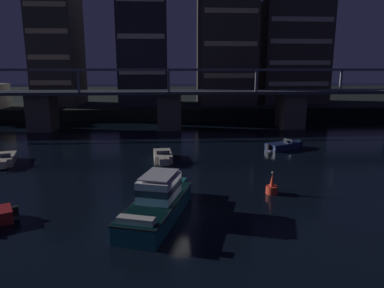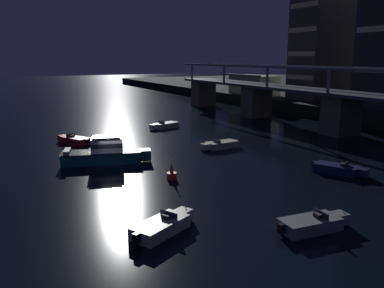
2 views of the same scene
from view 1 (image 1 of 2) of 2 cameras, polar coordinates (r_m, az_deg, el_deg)
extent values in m
plane|color=black|center=(23.79, -3.52, -11.11)|extent=(400.00, 400.00, 0.00)
cube|color=black|center=(103.31, -3.76, 7.59)|extent=(240.00, 80.00, 2.20)
cube|color=#605B51|center=(58.70, -23.17, 4.75)|extent=(3.60, 4.40, 5.55)
cube|color=#605B51|center=(55.37, -3.73, 5.32)|extent=(3.60, 4.40, 5.55)
cube|color=#605B51|center=(58.69, 15.72, 5.28)|extent=(3.60, 4.40, 5.55)
cube|color=#3D424C|center=(55.09, -3.78, 8.42)|extent=(83.87, 6.40, 0.45)
cube|color=slate|center=(52.08, -3.83, 11.97)|extent=(83.87, 0.36, 0.36)
cube|color=slate|center=(57.88, -3.83, 11.99)|extent=(83.87, 0.36, 0.36)
cube|color=slate|center=(53.70, -18.00, 9.71)|extent=(0.30, 0.30, 3.20)
cube|color=slate|center=(52.11, -3.80, 10.21)|extent=(0.30, 0.30, 3.20)
cube|color=slate|center=(53.70, 10.41, 10.10)|extent=(0.30, 0.30, 3.20)
cube|color=slate|center=(58.21, 23.07, 9.49)|extent=(0.30, 0.30, 3.20)
cube|color=#423D38|center=(76.43, -21.07, 14.65)|extent=(8.13, 11.43, 22.97)
cube|color=beige|center=(70.85, -22.01, 9.24)|extent=(7.48, 0.10, 0.90)
cube|color=beige|center=(70.83, -22.31, 12.94)|extent=(7.48, 0.10, 0.90)
cube|color=beige|center=(71.10, -22.62, 16.64)|extent=(7.48, 0.10, 0.90)
cube|color=beige|center=(71.68, -22.94, 20.28)|extent=(7.48, 0.10, 0.90)
cube|color=#282833|center=(74.10, -8.03, 19.13)|extent=(9.44, 10.99, 32.51)
cube|color=beige|center=(68.02, -8.12, 11.51)|extent=(8.69, 0.10, 0.90)
cube|color=beige|center=(68.26, -8.29, 16.98)|extent=(8.69, 0.10, 0.90)
cube|color=#423D38|center=(74.15, 5.57, 17.90)|extent=(10.83, 11.79, 29.22)
cube|color=beige|center=(67.94, 6.23, 11.01)|extent=(9.97, 0.10, 0.90)
cube|color=beige|center=(68.07, 6.35, 15.93)|extent=(9.97, 0.10, 0.90)
cube|color=beige|center=(68.70, 6.47, 20.80)|extent=(9.97, 0.10, 0.90)
cube|color=#423D38|center=(79.37, 15.96, 14.03)|extent=(13.48, 10.07, 20.67)
cube|color=beige|center=(74.60, 16.99, 9.34)|extent=(12.40, 0.10, 0.90)
cube|color=beige|center=(74.54, 17.19, 12.51)|extent=(12.40, 0.10, 0.90)
cube|color=beige|center=(74.71, 17.40, 15.68)|extent=(12.40, 0.10, 0.90)
cube|color=beige|center=(75.11, 17.61, 18.82)|extent=(12.40, 0.10, 0.90)
cube|color=#423D38|center=(80.50, 16.44, 21.60)|extent=(9.44, 7.05, 0.60)
cube|color=#196066|center=(22.79, -5.76, -10.58)|extent=(4.82, 8.41, 1.20)
cube|color=#196066|center=(26.82, -2.60, -6.79)|extent=(1.69, 1.47, 1.04)
cube|color=black|center=(22.59, -5.79, -9.29)|extent=(4.92, 8.51, 0.10)
cube|color=white|center=(22.86, -5.34, -7.01)|extent=(2.94, 3.67, 1.40)
cube|color=#283342|center=(22.84, -5.34, -6.90)|extent=(2.99, 3.72, 0.44)
cube|color=silver|center=(22.59, -5.38, -4.98)|extent=(2.65, 3.31, 0.08)
cube|color=#B7B2A8|center=(19.57, -9.10, -12.16)|extent=(2.16, 1.18, 0.36)
cube|color=#19234C|center=(42.77, 14.52, -0.33)|extent=(4.30, 3.31, 0.80)
cube|color=#19234C|center=(44.43, 16.77, 0.07)|extent=(1.24, 1.28, 0.70)
cube|color=#283342|center=(43.24, 15.37, 0.54)|extent=(0.67, 1.26, 0.36)
cube|color=#262628|center=(43.08, 15.13, 0.43)|extent=(0.60, 0.68, 0.24)
cube|color=black|center=(41.32, 12.35, -0.51)|extent=(0.48, 0.48, 0.60)
sphere|color=#33D84C|center=(44.53, 17.03, 0.64)|extent=(0.12, 0.12, 0.12)
cube|color=beige|center=(40.26, -28.14, -2.18)|extent=(2.80, 4.25, 0.80)
cube|color=beige|center=(37.94, -28.65, -2.97)|extent=(1.20, 1.14, 0.70)
cube|color=#283342|center=(39.31, -28.39, -1.65)|extent=(1.33, 0.46, 0.36)
cube|color=#262628|center=(39.57, -28.33, -1.66)|extent=(0.65, 0.54, 0.24)
cube|color=black|center=(42.32, -27.75, -1.36)|extent=(0.44, 0.44, 0.60)
sphere|color=red|center=(37.60, -28.77, -2.43)|extent=(0.12, 0.12, 0.12)
cube|color=beige|center=(36.85, -4.78, -1.97)|extent=(2.09, 4.03, 0.80)
cube|color=beige|center=(34.51, -4.54, -2.86)|extent=(1.05, 0.97, 0.70)
cube|color=#283342|center=(35.89, -4.71, -1.40)|extent=(1.35, 0.20, 0.36)
cube|color=#262628|center=(36.14, -4.74, -1.40)|extent=(0.59, 0.44, 0.24)
cube|color=black|center=(38.92, -4.97, -1.06)|extent=(0.39, 0.39, 0.60)
sphere|color=red|center=(34.16, -4.53, -2.27)|extent=(0.12, 0.12, 0.12)
cube|color=black|center=(25.42, -26.81, -9.67)|extent=(0.49, 0.49, 0.60)
cylinder|color=red|center=(27.70, 12.84, -7.29)|extent=(0.90, 0.90, 0.60)
cone|color=red|center=(27.45, 12.92, -5.72)|extent=(0.36, 0.36, 1.00)
sphere|color=#F2EAB2|center=(27.28, 12.98, -4.56)|extent=(0.16, 0.16, 0.16)
camera|label=2|loc=(40.32, 72.15, 5.84)|focal=37.21mm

